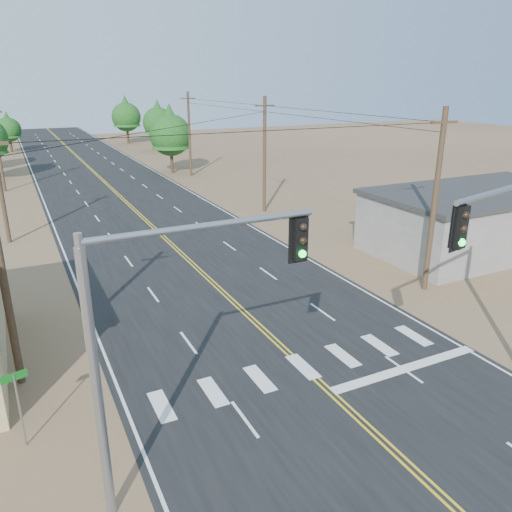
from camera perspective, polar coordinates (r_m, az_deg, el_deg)
ground at (r=16.48m, az=21.54°, el=-25.09°), size 220.00×220.00×0.00m
road at (r=40.07m, az=-11.22°, el=2.81°), size 15.00×200.00×0.02m
building_right at (r=38.04m, az=24.01°, el=3.71°), size 15.00×8.00×4.00m
utility_pole_left_near at (r=20.19m, az=-27.24°, el=-0.36°), size 1.80×0.30×10.00m
utility_pole_right_near at (r=28.54m, az=19.75°, el=5.95°), size 1.80×0.30×10.00m
utility_pole_right_mid at (r=44.54m, az=0.98°, el=11.56°), size 1.80×0.30×10.00m
utility_pole_right_far at (r=62.87m, az=-7.62°, el=13.70°), size 1.80×0.30×10.00m
signal_mast_left at (r=12.98m, az=-10.69°, el=-7.59°), size 6.23×0.47×8.01m
street_sign at (r=17.88m, az=-25.58°, el=-14.40°), size 0.79×0.22×2.72m
tree_left_far at (r=93.38m, az=-26.48°, el=13.05°), size 3.95×3.95×6.58m
tree_right_near at (r=65.23m, az=-9.79°, el=13.94°), size 5.18×5.18×8.63m
tree_right_mid at (r=87.07m, az=-11.14°, el=15.06°), size 5.02×5.02×8.36m
tree_right_far at (r=98.80m, az=-14.64°, el=15.43°), size 5.26×5.26×8.77m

